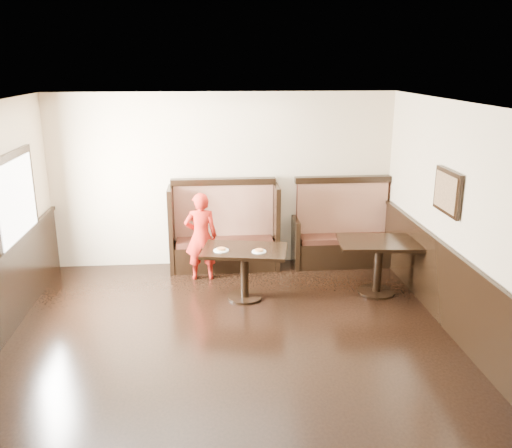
{
  "coord_description": "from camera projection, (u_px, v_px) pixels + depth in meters",
  "views": [
    {
      "loc": [
        -0.2,
        -5.08,
        3.25
      ],
      "look_at": [
        0.43,
        2.35,
        1.0
      ],
      "focal_mm": 38.0,
      "sensor_mm": 36.0,
      "label": 1
    }
  ],
  "objects": [
    {
      "name": "pizza_plate_right",
      "position": [
        259.0,
        251.0,
        7.42
      ],
      "size": [
        0.2,
        0.2,
        0.04
      ],
      "color": "white",
      "rests_on": "table_main"
    },
    {
      "name": "pizza_plate_left",
      "position": [
        221.0,
        250.0,
        7.46
      ],
      "size": [
        0.21,
        0.21,
        0.04
      ],
      "color": "white",
      "rests_on": "table_main"
    },
    {
      "name": "table_main",
      "position": [
        244.0,
        261.0,
        7.59
      ],
      "size": [
        1.27,
        0.92,
        0.74
      ],
      "rotation": [
        0.0,
        0.0,
        -0.18
      ],
      "color": "black",
      "rests_on": "ground"
    },
    {
      "name": "booth_main",
      "position": [
        224.0,
        236.0,
        8.79
      ],
      "size": [
        1.75,
        0.72,
        1.45
      ],
      "color": "black",
      "rests_on": "ground"
    },
    {
      "name": "child",
      "position": [
        201.0,
        236.0,
        8.25
      ],
      "size": [
        0.51,
        0.34,
        1.37
      ],
      "primitive_type": "imported",
      "rotation": [
        0.0,
        0.0,
        3.17
      ],
      "color": "#B31D13",
      "rests_on": "ground"
    },
    {
      "name": "ground",
      "position": [
        234.0,
        377.0,
        5.8
      ],
      "size": [
        7.0,
        7.0,
        0.0
      ],
      "primitive_type": "plane",
      "color": "black",
      "rests_on": "ground"
    },
    {
      "name": "room_shell",
      "position": [
        205.0,
        310.0,
        5.85
      ],
      "size": [
        7.0,
        7.0,
        7.0
      ],
      "color": "#CAB792",
      "rests_on": "ground"
    },
    {
      "name": "table_neighbor",
      "position": [
        379.0,
        254.0,
        7.75
      ],
      "size": [
        1.21,
        0.85,
        0.8
      ],
      "rotation": [
        0.0,
        0.0,
        -0.09
      ],
      "color": "black",
      "rests_on": "ground"
    },
    {
      "name": "booth_neighbor",
      "position": [
        342.0,
        235.0,
        8.96
      ],
      "size": [
        1.65,
        0.72,
        1.45
      ],
      "color": "black",
      "rests_on": "ground"
    }
  ]
}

